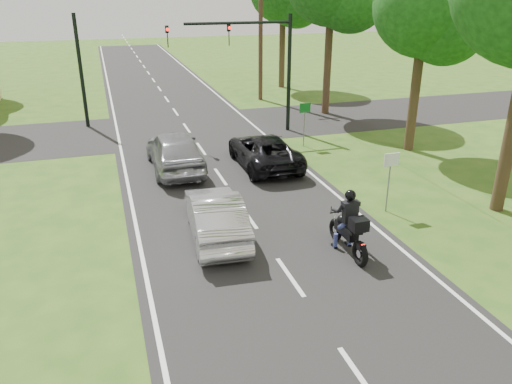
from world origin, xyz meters
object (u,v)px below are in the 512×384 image
motorcycle_rider (350,229)px  utility_pole_far (261,22)px  silver_sedan (216,216)px  sign_green (305,114)px  sign_white (391,168)px  silver_suv (175,150)px  traffic_signal (255,53)px  dark_suv (264,151)px

motorcycle_rider → utility_pole_far: utility_pole_far is taller
silver_sedan → sign_green: size_ratio=2.05×
motorcycle_rider → sign_white: size_ratio=1.08×
silver_suv → sign_white: 9.05m
sign_white → sign_green: same height
silver_sedan → sign_white: size_ratio=2.05×
motorcycle_rider → sign_white: sign_white is taller
traffic_signal → sign_green: bearing=-62.6°
silver_sedan → sign_green: (6.27, 8.11, 0.87)m
motorcycle_rider → traffic_signal: (1.25, 13.26, 3.36)m
traffic_signal → utility_pole_far: utility_pole_far is taller
silver_suv → traffic_signal: 7.50m
traffic_signal → sign_green: (1.56, -3.02, -2.54)m
motorcycle_rider → silver_suv: motorcycle_rider is taller
dark_suv → traffic_signal: (1.20, 5.21, 3.44)m
dark_suv → sign_white: size_ratio=2.32×
traffic_signal → sign_green: traffic_signal is taller
traffic_signal → sign_white: traffic_signal is taller
silver_sedan → silver_suv: bearing=-83.8°
motorcycle_rider → silver_suv: bearing=113.2°
silver_suv → sign_white: size_ratio=2.36×
dark_suv → utility_pole_far: utility_pole_far is taller
silver_suv → sign_white: (6.32, -6.44, 0.73)m
silver_suv → utility_pole_far: utility_pole_far is taller
silver_suv → motorcycle_rider: bearing=112.6°
silver_sedan → utility_pole_far: (7.57, 19.13, 4.35)m
motorcycle_rider → sign_green: sign_green is taller
silver_suv → utility_pole_far: size_ratio=0.50×
silver_suv → sign_green: sign_green is taller
silver_sedan → silver_suv: size_ratio=0.87×
traffic_signal → silver_sedan: bearing=-112.9°
traffic_signal → sign_white: bearing=-83.0°
utility_pole_far → sign_white: size_ratio=4.71×
traffic_signal → sign_white: 11.39m
silver_suv → utility_pole_far: 15.40m
motorcycle_rider → utility_pole_far: bearing=79.2°
silver_sedan → sign_white: 6.13m
dark_suv → traffic_signal: bearing=-102.9°
dark_suv → silver_suv: bearing=-9.5°
traffic_signal → sign_white: size_ratio=3.00×
silver_suv → sign_white: bearing=134.0°
silver_suv → traffic_signal: traffic_signal is taller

